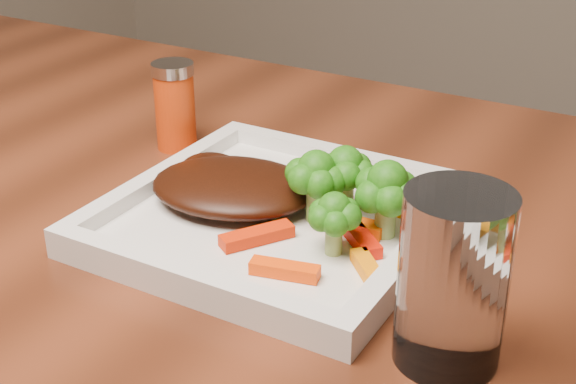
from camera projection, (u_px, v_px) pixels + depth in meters
The scene contains 15 objects.
plate at pixel (278, 222), 0.69m from camera, with size 0.27×0.27×0.01m, color white.
steak at pixel (233, 187), 0.70m from camera, with size 0.15×0.11×0.03m, color black.
broccoli_0 at pixel (345, 176), 0.67m from camera, with size 0.06×0.06×0.07m, color #126E16, non-canonical shape.
broccoli_1 at pixel (387, 200), 0.64m from camera, with size 0.06×0.06×0.06m, color #1B6711, non-canonical shape.
broccoli_2 at pixel (334, 219), 0.61m from camera, with size 0.05×0.05×0.06m, color #295D0F, non-canonical shape.
broccoli_3 at pixel (316, 187), 0.66m from camera, with size 0.06×0.06×0.06m, color #246C12, non-canonical shape.
carrot_0 at pixel (285, 270), 0.59m from camera, with size 0.05×0.01×0.01m, color #FF4204.
carrot_1 at pixel (368, 269), 0.59m from camera, with size 0.05×0.01×0.01m, color orange.
carrot_2 at pixel (257, 236), 0.64m from camera, with size 0.06×0.02×0.01m, color red.
carrot_3 at pixel (416, 214), 0.67m from camera, with size 0.05×0.01×0.01m, color orange.
carrot_4 at pixel (327, 183), 0.73m from camera, with size 0.05×0.01×0.01m, color red.
carrot_5 at pixel (359, 237), 0.64m from camera, with size 0.06×0.02×0.01m, color red.
carrot_6 at pixel (349, 224), 0.66m from camera, with size 0.06×0.02×0.01m, color #F74B04.
spice_shaker at pixel (175, 106), 0.82m from camera, with size 0.04×0.04×0.09m, color red.
drinking_glass at pixel (453, 280), 0.50m from camera, with size 0.07×0.07×0.12m, color silver.
Camera 1 is at (0.28, -0.64, 1.08)m, focal length 50.00 mm.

